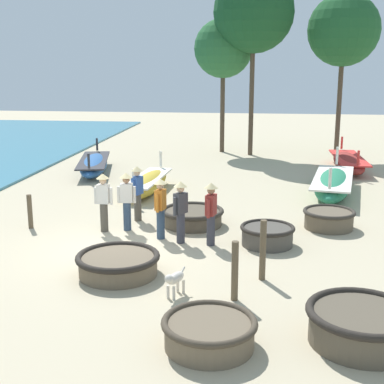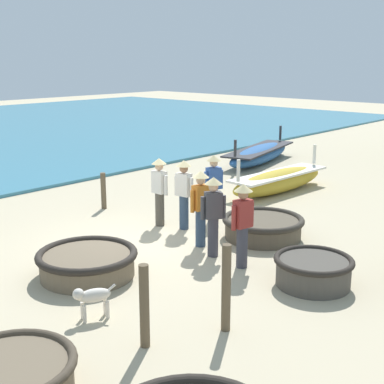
% 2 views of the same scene
% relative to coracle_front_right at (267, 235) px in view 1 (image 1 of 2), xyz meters
% --- Properties ---
extents(ground_plane, '(80.00, 80.00, 0.00)m').
position_rel_coracle_front_right_xyz_m(ground_plane, '(-3.85, -0.75, -0.29)').
color(ground_plane, '#BCAD8C').
extents(coracle_front_right, '(1.43, 1.43, 0.53)m').
position_rel_coracle_front_right_xyz_m(coracle_front_right, '(0.00, 0.00, 0.00)').
color(coracle_front_right, '#4C473F').
rests_on(coracle_front_right, ground).
extents(coracle_front_left, '(1.62, 1.62, 0.50)m').
position_rel_coracle_front_right_xyz_m(coracle_front_left, '(-1.02, -5.36, -0.01)').
color(coracle_front_left, brown).
rests_on(coracle_front_left, ground).
extents(coracle_weathered, '(1.89, 1.89, 0.50)m').
position_rel_coracle_front_right_xyz_m(coracle_weathered, '(-3.35, -2.46, -0.01)').
color(coracle_weathered, brown).
rests_on(coracle_weathered, ground).
extents(coracle_beside_post, '(1.85, 1.85, 0.50)m').
position_rel_coracle_front_right_xyz_m(coracle_beside_post, '(-2.16, 1.55, -0.01)').
color(coracle_beside_post, brown).
rests_on(coracle_beside_post, ground).
extents(coracle_far_left, '(1.49, 1.49, 0.55)m').
position_rel_coracle_front_right_xyz_m(coracle_far_left, '(1.78, 1.73, 0.01)').
color(coracle_far_left, brown).
rests_on(coracle_far_left, ground).
extents(coracle_upturned, '(1.90, 1.90, 0.63)m').
position_rel_coracle_front_right_xyz_m(coracle_upturned, '(1.52, -4.91, 0.06)').
color(coracle_upturned, brown).
rests_on(coracle_upturned, ground).
extents(long_boat_ochre_hull, '(2.20, 5.08, 1.20)m').
position_rel_coracle_front_right_xyz_m(long_boat_ochre_hull, '(-7.44, 8.91, 0.06)').
color(long_boat_ochre_hull, '#285693').
rests_on(long_boat_ochre_hull, ground).
extents(long_boat_green_hull, '(1.23, 4.72, 1.22)m').
position_rel_coracle_front_right_xyz_m(long_boat_green_hull, '(3.74, 10.87, 0.07)').
color(long_boat_green_hull, maroon).
rests_on(long_boat_green_hull, ground).
extents(long_boat_red_hull, '(2.15, 5.16, 1.42)m').
position_rel_coracle_front_right_xyz_m(long_boat_red_hull, '(2.42, 5.91, 0.12)').
color(long_boat_red_hull, '#237551').
rests_on(long_boat_red_hull, ground).
extents(long_boat_white_hull, '(1.17, 4.16, 1.26)m').
position_rel_coracle_front_right_xyz_m(long_boat_white_hull, '(-4.27, 5.40, 0.08)').
color(long_boat_white_hull, gold).
rests_on(long_boat_white_hull, ground).
extents(fisherman_standing_left, '(0.36, 0.50, 1.67)m').
position_rel_coracle_front_right_xyz_m(fisherman_standing_left, '(-3.87, 1.83, 0.67)').
color(fisherman_standing_left, '#4C473D').
rests_on(fisherman_standing_left, ground).
extents(fisherman_with_hat, '(0.36, 0.52, 1.67)m').
position_rel_coracle_front_right_xyz_m(fisherman_with_hat, '(-1.47, -0.17, 0.67)').
color(fisherman_with_hat, '#383842').
rests_on(fisherman_with_hat, ground).
extents(fisherman_hauling, '(0.36, 0.52, 1.67)m').
position_rel_coracle_front_right_xyz_m(fisherman_hauling, '(-2.86, 0.20, 0.67)').
color(fisherman_hauling, '#2D425B').
rests_on(fisherman_hauling, ground).
extents(fisherman_standing_right, '(0.53, 0.36, 1.67)m').
position_rel_coracle_front_right_xyz_m(fisherman_standing_right, '(-4.57, 0.64, 0.67)').
color(fisherman_standing_right, '#4C473D').
rests_on(fisherman_standing_right, ground).
extents(fisherman_crouching, '(0.38, 0.45, 1.67)m').
position_rel_coracle_front_right_xyz_m(fisherman_crouching, '(-2.27, -0.09, 0.67)').
color(fisherman_crouching, '#383842').
rests_on(fisherman_crouching, ground).
extents(fisherman_by_coracle, '(0.53, 0.36, 1.67)m').
position_rel_coracle_front_right_xyz_m(fisherman_by_coracle, '(-3.95, 0.84, 0.67)').
color(fisherman_by_coracle, '#2D425B').
rests_on(fisherman_by_coracle, ground).
extents(dog, '(0.39, 0.64, 0.55)m').
position_rel_coracle_front_right_xyz_m(dog, '(-1.91, -3.46, 0.08)').
color(dog, beige).
rests_on(dog, ground).
extents(mooring_post_inland, '(0.14, 0.14, 0.99)m').
position_rel_coracle_front_right_xyz_m(mooring_post_inland, '(-6.77, 0.68, 0.21)').
color(mooring_post_inland, brown).
rests_on(mooring_post_inland, ground).
extents(mooring_post_shoreline, '(0.14, 0.14, 1.23)m').
position_rel_coracle_front_right_xyz_m(mooring_post_shoreline, '(-0.69, -3.47, 0.33)').
color(mooring_post_shoreline, brown).
rests_on(mooring_post_shoreline, ground).
extents(mooring_post_mid_beach, '(0.14, 0.14, 1.36)m').
position_rel_coracle_front_right_xyz_m(mooring_post_mid_beach, '(-0.14, -2.34, 0.39)').
color(mooring_post_mid_beach, brown).
rests_on(mooring_post_mid_beach, ground).
extents(tree_right_mid, '(4.02, 4.02, 9.16)m').
position_rel_coracle_front_right_xyz_m(tree_right_mid, '(-0.71, 14.46, 6.84)').
color(tree_right_mid, '#4C3D2D').
rests_on(tree_right_mid, ground).
extents(tree_leftmost, '(3.06, 3.06, 6.97)m').
position_rel_coracle_front_right_xyz_m(tree_leftmost, '(-2.26, 15.30, 5.12)').
color(tree_leftmost, '#4C3D2D').
rests_on(tree_leftmost, ground).
extents(tree_center, '(3.52, 3.52, 8.02)m').
position_rel_coracle_front_right_xyz_m(tree_center, '(3.69, 14.49, 5.95)').
color(tree_center, '#4C3D2D').
rests_on(tree_center, ground).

